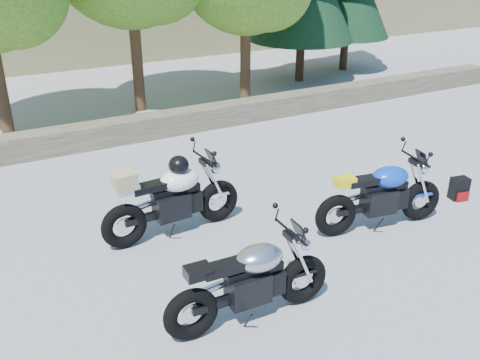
% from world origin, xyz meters
% --- Properties ---
extents(ground, '(90.00, 90.00, 0.00)m').
position_xyz_m(ground, '(0.00, 0.00, 0.00)').
color(ground, gray).
rests_on(ground, ground).
extents(stone_wall, '(22.00, 0.55, 0.50)m').
position_xyz_m(stone_wall, '(0.00, 5.50, 0.25)').
color(stone_wall, '#483E30').
rests_on(stone_wall, ground).
extents(silver_bike, '(2.12, 0.67, 1.07)m').
position_xyz_m(silver_bike, '(-0.80, -1.11, 0.52)').
color(silver_bike, black).
rests_on(silver_bike, ground).
extents(white_bike, '(2.25, 0.71, 1.24)m').
position_xyz_m(white_bike, '(-0.85, 1.21, 0.61)').
color(white_bike, black).
rests_on(white_bike, ground).
extents(blue_bike, '(2.18, 0.69, 1.10)m').
position_xyz_m(blue_bike, '(2.05, -0.13, 0.53)').
color(blue_bike, black).
rests_on(blue_bike, ground).
extents(backpack, '(0.32, 0.29, 0.39)m').
position_xyz_m(backpack, '(3.94, -0.04, 0.19)').
color(backpack, black).
rests_on(backpack, ground).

